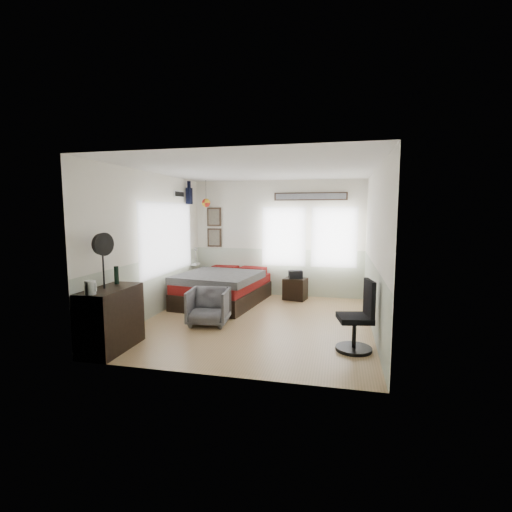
# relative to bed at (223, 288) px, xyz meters

# --- Properties ---
(ground_plane) EXTENTS (4.00, 4.50, 0.01)m
(ground_plane) POSITION_rel_bed_xyz_m (1.01, -1.21, -0.34)
(ground_plane) COLOR tan
(room_shell) EXTENTS (4.02, 4.52, 2.71)m
(room_shell) POSITION_rel_bed_xyz_m (0.93, -1.03, 1.28)
(room_shell) COLOR #EEE9CE
(room_shell) RESTS_ON ground_plane
(wall_decor) EXTENTS (3.55, 1.32, 1.44)m
(wall_decor) POSITION_rel_bed_xyz_m (-0.09, 0.74, 1.77)
(wall_decor) COLOR #412C1B
(wall_decor) RESTS_ON room_shell
(bed) EXTENTS (1.77, 2.32, 0.68)m
(bed) POSITION_rel_bed_xyz_m (0.00, 0.00, 0.00)
(bed) COLOR black
(bed) RESTS_ON ground_plane
(dresser) EXTENTS (0.48, 1.00, 0.90)m
(dresser) POSITION_rel_bed_xyz_m (-0.73, -2.97, 0.12)
(dresser) COLOR black
(dresser) RESTS_ON ground_plane
(armchair) EXTENTS (0.75, 0.77, 0.64)m
(armchair) POSITION_rel_bed_xyz_m (0.22, -1.52, -0.02)
(armchair) COLOR slate
(armchair) RESTS_ON ground_plane
(nightstand) EXTENTS (0.56, 0.48, 0.49)m
(nightstand) POSITION_rel_bed_xyz_m (1.49, 0.67, -0.09)
(nightstand) COLOR black
(nightstand) RESTS_ON ground_plane
(task_chair) EXTENTS (0.54, 0.54, 1.03)m
(task_chair) POSITION_rel_bed_xyz_m (2.73, -2.23, 0.08)
(task_chair) COLOR black
(task_chair) RESTS_ON ground_plane
(kettle) EXTENTS (0.16, 0.14, 0.18)m
(kettle) POSITION_rel_bed_xyz_m (-0.73, -3.38, 0.66)
(kettle) COLOR silver
(kettle) RESTS_ON dresser
(bottle) EXTENTS (0.07, 0.07, 0.27)m
(bottle) POSITION_rel_bed_xyz_m (-0.81, -2.68, 0.70)
(bottle) COLOR black
(bottle) RESTS_ON dresser
(stand_fan) EXTENTS (0.16, 0.32, 0.79)m
(stand_fan) POSITION_rel_bed_xyz_m (-0.78, -3.01, 1.18)
(stand_fan) COLOR black
(stand_fan) RESTS_ON dresser
(black_bag) EXTENTS (0.34, 0.27, 0.18)m
(black_bag) POSITION_rel_bed_xyz_m (1.49, 0.67, 0.24)
(black_bag) COLOR black
(black_bag) RESTS_ON nightstand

